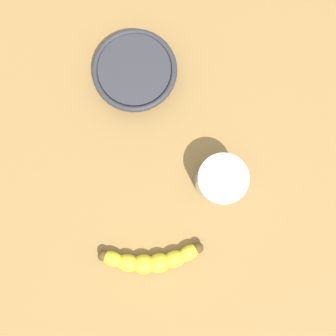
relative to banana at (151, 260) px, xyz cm
name	(u,v)px	position (x,y,z in cm)	size (l,w,h in cm)	color
wooden_tabletop	(126,192)	(9.32, 10.22, -3.32)	(120.00, 120.00, 3.00)	olive
banana	(151,260)	(0.00, 0.00, 0.00)	(11.51, 17.67, 3.64)	yellow
smoothie_glass	(220,180)	(19.03, -4.94, 2.66)	(8.99, 8.99, 9.58)	silver
ceramic_bowl	(135,72)	(30.80, 18.58, 1.01)	(16.29, 16.29, 4.75)	#2D2D33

